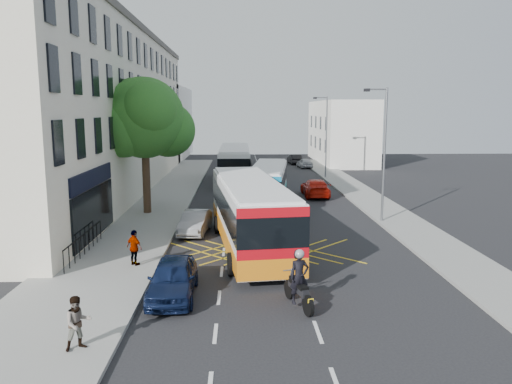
{
  "coord_description": "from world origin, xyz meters",
  "views": [
    {
      "loc": [
        -2.45,
        -17.58,
        6.86
      ],
      "look_at": [
        -1.46,
        10.6,
        2.2
      ],
      "focal_mm": 35.0,
      "sensor_mm": 36.0,
      "label": 1
    }
  ],
  "objects": [
    {
      "name": "pavement_left",
      "position": [
        -8.5,
        15.0,
        0.07
      ],
      "size": [
        5.0,
        70.0,
        0.15
      ],
      "primitive_type": "cube",
      "color": "gray",
      "rests_on": "ground"
    },
    {
      "name": "distant_car_silver",
      "position": [
        5.45,
        41.58,
        0.59
      ],
      "size": [
        1.81,
        3.6,
        1.18
      ],
      "primitive_type": "imported",
      "rotation": [
        0.0,
        0.0,
        3.27
      ],
      "color": "#B4B6BC",
      "rests_on": "ground"
    },
    {
      "name": "lamp_near",
      "position": [
        6.2,
        12.0,
        4.62
      ],
      "size": [
        1.45,
        0.15,
        8.0
      ],
      "color": "slate",
      "rests_on": "pavement_right"
    },
    {
      "name": "bus_near",
      "position": [
        -1.88,
        6.65,
        1.8
      ],
      "size": [
        4.26,
        12.42,
        3.42
      ],
      "rotation": [
        0.0,
        0.0,
        0.12
      ],
      "color": "silver",
      "rests_on": "ground"
    },
    {
      "name": "terrace_main",
      "position": [
        -14.0,
        24.49,
        6.76
      ],
      "size": [
        8.3,
        45.0,
        13.5
      ],
      "color": "beige",
      "rests_on": "ground"
    },
    {
      "name": "distant_car_dark",
      "position": [
        4.72,
        45.86,
        0.63
      ],
      "size": [
        1.64,
        3.92,
        1.26
      ],
      "primitive_type": "imported",
      "rotation": [
        0.0,
        0.0,
        3.22
      ],
      "color": "black",
      "rests_on": "ground"
    },
    {
      "name": "pedestrian_near",
      "position": [
        -7.0,
        -4.18,
        0.93
      ],
      "size": [
        0.96,
        0.91,
        1.57
      ],
      "primitive_type": "imported",
      "rotation": [
        0.0,
        0.0,
        0.57
      ],
      "color": "gray",
      "rests_on": "pavement_left"
    },
    {
      "name": "bus_mid",
      "position": [
        -0.31,
        18.3,
        1.52
      ],
      "size": [
        3.66,
        10.47,
        2.88
      ],
      "rotation": [
        0.0,
        0.0,
        -0.13
      ],
      "color": "silver",
      "rests_on": "ground"
    },
    {
      "name": "street_tree",
      "position": [
        -8.51,
        14.97,
        6.29
      ],
      "size": [
        6.3,
        5.7,
        8.8
      ],
      "color": "#382619",
      "rests_on": "pavement_left"
    },
    {
      "name": "lamp_far",
      "position": [
        6.2,
        32.0,
        4.62
      ],
      "size": [
        1.45,
        0.15,
        8.0
      ],
      "color": "slate",
      "rests_on": "pavement_right"
    },
    {
      "name": "ground",
      "position": [
        0.0,
        0.0,
        0.0
      ],
      "size": [
        120.0,
        120.0,
        0.0
      ],
      "primitive_type": "plane",
      "color": "black",
      "rests_on": "ground"
    },
    {
      "name": "building_right",
      "position": [
        11.0,
        48.0,
        4.0
      ],
      "size": [
        6.0,
        18.0,
        8.0
      ],
      "primitive_type": "cube",
      "color": "silver",
      "rests_on": "ground"
    },
    {
      "name": "parked_car_silver",
      "position": [
        -4.9,
        9.79,
        0.63
      ],
      "size": [
        1.75,
        3.97,
        1.27
      ],
      "primitive_type": "imported",
      "rotation": [
        0.0,
        0.0,
        -0.11
      ],
      "color": "#93959A",
      "rests_on": "ground"
    },
    {
      "name": "pedestrian_far",
      "position": [
        -7.0,
        3.58,
        0.94
      ],
      "size": [
        0.96,
        0.87,
        1.57
      ],
      "primitive_type": "imported",
      "rotation": [
        0.0,
        0.0,
        2.49
      ],
      "color": "gray",
      "rests_on": "pavement_left"
    },
    {
      "name": "terrace_far",
      "position": [
        -14.0,
        55.0,
        5.0
      ],
      "size": [
        8.0,
        20.0,
        10.0
      ],
      "primitive_type": "cube",
      "color": "silver",
      "rests_on": "ground"
    },
    {
      "name": "red_hatchback",
      "position": [
        3.66,
        21.6,
        0.69
      ],
      "size": [
        1.94,
        4.78,
        1.39
      ],
      "primitive_type": "imported",
      "rotation": [
        0.0,
        0.0,
        3.14
      ],
      "color": "red",
      "rests_on": "ground"
    },
    {
      "name": "motorbike",
      "position": [
        -0.37,
        -1.01,
        0.99
      ],
      "size": [
        0.92,
        2.32,
        2.11
      ],
      "rotation": [
        0.0,
        0.0,
        0.29
      ],
      "color": "black",
      "rests_on": "ground"
    },
    {
      "name": "bus_far",
      "position": [
        -2.84,
        29.87,
        1.78
      ],
      "size": [
        3.02,
        12.0,
        3.38
      ],
      "rotation": [
        0.0,
        0.0,
        -0.0
      ],
      "color": "silver",
      "rests_on": "ground"
    },
    {
      "name": "distant_car_grey",
      "position": [
        -2.14,
        45.43,
        0.72
      ],
      "size": [
        2.79,
        5.34,
        1.44
      ],
      "primitive_type": "imported",
      "rotation": [
        0.0,
        0.0,
        0.08
      ],
      "color": "#45494D",
      "rests_on": "ground"
    },
    {
      "name": "pavement_right",
      "position": [
        7.5,
        15.0,
        0.07
      ],
      "size": [
        3.0,
        70.0,
        0.15
      ],
      "primitive_type": "cube",
      "color": "gray",
      "rests_on": "ground"
    },
    {
      "name": "parked_car_blue",
      "position": [
        -4.9,
        0.12,
        0.71
      ],
      "size": [
        1.73,
        4.2,
        1.42
      ],
      "primitive_type": "imported",
      "rotation": [
        0.0,
        0.0,
        0.01
      ],
      "color": "#0E1838",
      "rests_on": "ground"
    },
    {
      "name": "railings",
      "position": [
        -9.7,
        5.3,
        0.72
      ],
      "size": [
        0.08,
        5.6,
        1.14
      ],
      "primitive_type": null,
      "color": "black",
      "rests_on": "pavement_left"
    }
  ]
}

